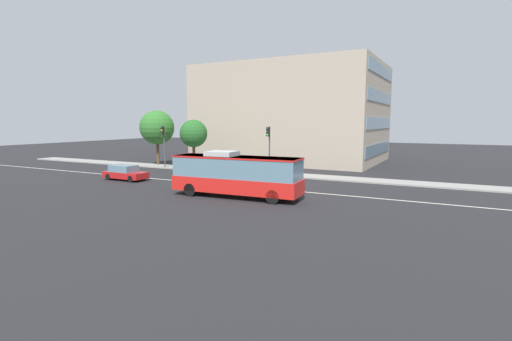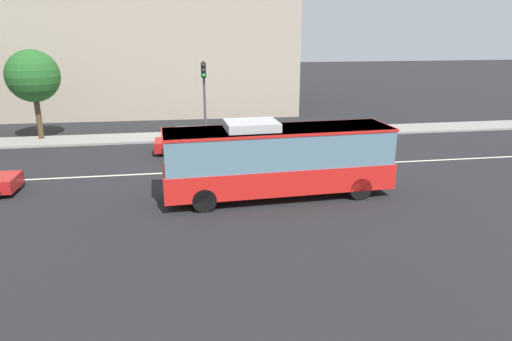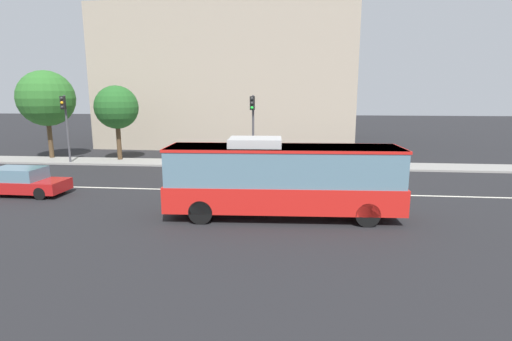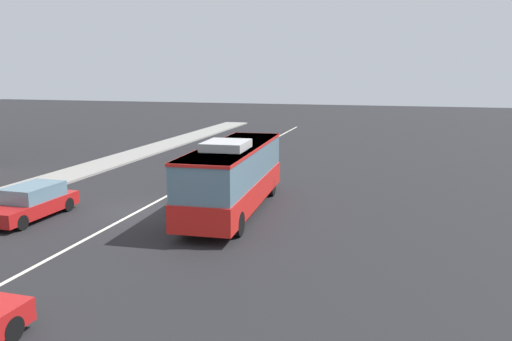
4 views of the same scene
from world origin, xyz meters
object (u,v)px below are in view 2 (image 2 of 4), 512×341
object	(u,v)px
sedan_red_ahead	(194,141)
street_tree_kerbside_left	(33,76)
traffic_light_mid_block	(204,87)
transit_bus	(278,157)

from	to	relation	value
sedan_red_ahead	street_tree_kerbside_left	distance (m)	11.67
sedan_red_ahead	traffic_light_mid_block	world-z (taller)	traffic_light_mid_block
traffic_light_mid_block	street_tree_kerbside_left	xyz separation A→B (m)	(-10.90, 1.72, 0.68)
transit_bus	street_tree_kerbside_left	world-z (taller)	street_tree_kerbside_left
traffic_light_mid_block	street_tree_kerbside_left	bearing A→B (deg)	-94.10
traffic_light_mid_block	street_tree_kerbside_left	world-z (taller)	street_tree_kerbside_left
transit_bus	street_tree_kerbside_left	size ratio (longest dim) A/B	1.70
transit_bus	street_tree_kerbside_left	distance (m)	18.93
transit_bus	street_tree_kerbside_left	xyz separation A→B (m)	(-13.45, 13.10, 2.43)
sedan_red_ahead	traffic_light_mid_block	size ratio (longest dim) A/B	0.87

